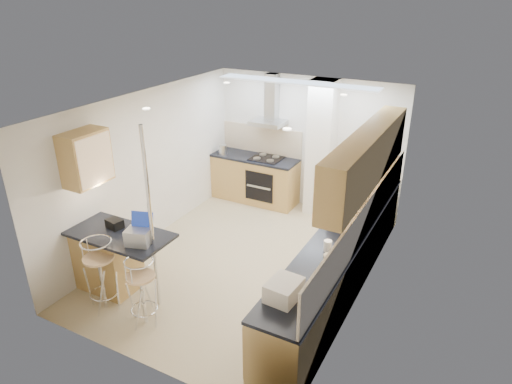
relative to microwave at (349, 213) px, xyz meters
The scene contains 16 objects.
ground 1.85m from the microwave, 168.09° to the right, with size 4.80×4.80×0.00m, color tan.
room_shell 1.25m from the microwave, behind, with size 3.64×4.84×2.51m.
right_counter 0.68m from the microwave, 86.72° to the right, with size 0.63×4.40×0.92m.
back_counter 3.08m from the microwave, 143.68° to the left, with size 1.70×0.63×0.92m.
peninsula 3.20m from the microwave, 145.94° to the right, with size 1.47×0.72×0.94m.
microwave is the anchor object (origin of this frame).
laptop 2.85m from the microwave, 139.35° to the right, with size 0.30×0.23×0.21m, color #A6A9AE.
bag 3.21m from the microwave, 148.71° to the right, with size 0.22×0.16×0.12m, color black.
bar_stool_near 3.42m from the microwave, 140.32° to the right, with size 0.42×0.42×1.02m, color tan, non-canonical shape.
bar_stool_end 2.94m from the microwave, 131.86° to the right, with size 0.38×0.38×0.93m, color tan, non-canonical shape.
jar_a 0.17m from the microwave, 17.08° to the right, with size 0.12×0.12×0.18m, color beige.
jar_b 0.38m from the microwave, 94.43° to the left, with size 0.11×0.11×0.16m, color beige.
jar_c 1.28m from the microwave, 82.78° to the right, with size 0.14×0.14×0.21m, color beige.
jar_d 0.86m from the microwave, 90.04° to the right, with size 0.10×0.10×0.14m, color white.
bread_bin 1.98m from the microwave, 92.43° to the right, with size 0.31×0.39×0.21m, color beige.
kettle 3.46m from the microwave, 152.12° to the left, with size 0.16×0.16×0.19m, color #B1B5B6.
Camera 1 is at (2.98, -5.28, 3.91)m, focal length 32.00 mm.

